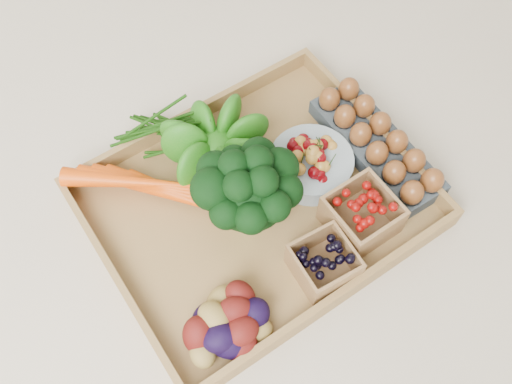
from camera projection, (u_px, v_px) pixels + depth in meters
ground at (256, 208)px, 1.02m from camera, size 4.00×4.00×0.00m
tray at (256, 206)px, 1.02m from camera, size 0.55×0.45×0.01m
carrots at (156, 187)px, 1.00m from camera, size 0.23×0.17×0.06m
lettuce at (216, 143)px, 1.00m from camera, size 0.13×0.13×0.13m
broccoli at (249, 203)px, 0.93m from camera, size 0.17×0.17×0.13m
cherry_bowl at (311, 164)px, 1.03m from camera, size 0.15×0.15×0.04m
egg_carton at (376, 147)px, 1.05m from camera, size 0.11×0.29×0.03m
potatoes at (228, 324)px, 0.86m from camera, size 0.15×0.15×0.09m
punnet_blackberry at (324, 263)px, 0.92m from camera, size 0.10×0.10×0.06m
punnet_raspberry at (362, 215)px, 0.96m from camera, size 0.11×0.11×0.07m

